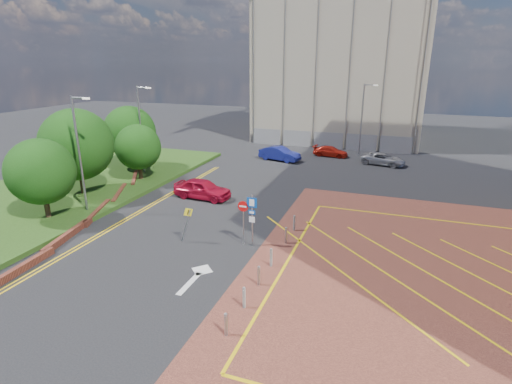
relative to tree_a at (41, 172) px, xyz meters
The scene contains 19 objects.
ground 14.43m from the tree_a, ahead, with size 140.00×140.00×0.00m, color black.
grass_bed 7.95m from the tree_a, 123.69° to the left, with size 14.00×32.00×0.30m, color #244014.
retaining_wall 4.44m from the tree_a, 42.27° to the left, with size 6.06×20.33×0.40m.
tree_a is the anchor object (origin of this frame).
tree_b 5.27m from the tree_a, 106.70° to the left, with size 5.60×5.60×6.74m.
tree_c 10.02m from the tree_a, 87.14° to the left, with size 4.00×4.00×4.90m.
tree_d 13.24m from the tree_a, 100.89° to the left, with size 5.00×5.00×6.08m.
lamp_left_near 2.80m from the tree_a, 51.70° to the left, with size 1.53×0.16×8.00m.
lamp_left_far 12.06m from the tree_a, 92.01° to the left, with size 1.53×0.16×8.00m.
lamp_back 33.34m from the tree_a, 57.15° to the left, with size 1.53×0.16×8.00m.
sign_cluster 14.41m from the tree_a, ahead, with size 1.17×0.12×3.20m.
warning_sign 10.88m from the tree_a, ahead, with size 0.81×0.43×2.24m.
bollard_row 16.66m from the tree_a, ahead, with size 0.14×11.14×0.90m.
construction_building 43.04m from the tree_a, 70.71° to the left, with size 21.20×19.20×22.00m, color #A59C87.
construction_fence 33.63m from the tree_a, 63.43° to the left, with size 21.60×0.06×2.00m, color gray.
car_red_left 11.36m from the tree_a, 44.84° to the left, with size 1.87×4.64×1.58m, color #B20F2B.
car_blue_back 24.32m from the tree_a, 65.33° to the left, with size 1.60×4.58×1.51m, color navy.
car_red_back 29.98m from the tree_a, 59.76° to the left, with size 1.60×3.95×1.15m, color red.
car_silver_back 31.75m from the tree_a, 48.66° to the left, with size 2.07×4.49×1.25m, color #AFB0B7.
Camera 1 is at (7.89, -19.22, 10.53)m, focal length 28.00 mm.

